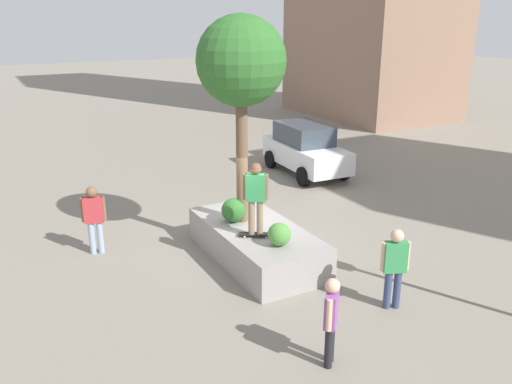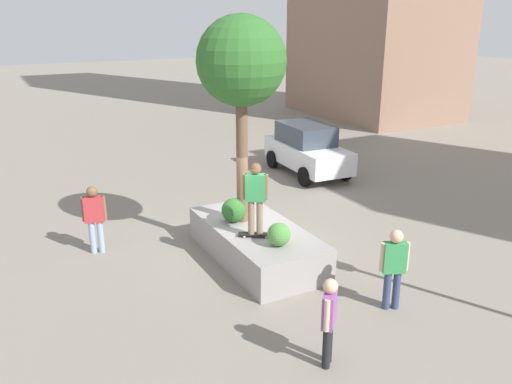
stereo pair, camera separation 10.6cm
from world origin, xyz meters
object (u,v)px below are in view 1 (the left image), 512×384
Objects in this scene: planter_ledge at (256,243)px; bystander_watching at (395,263)px; skateboarder at (256,194)px; pedestrian_crossing at (94,215)px; police_car at (305,149)px; skateboard at (256,234)px; plaza_tree at (241,64)px; passerby_with_bag at (331,316)px.

bystander_watching reaches higher than planter_ledge.
pedestrian_crossing is (-2.71, -3.11, -0.88)m from skateboarder.
skateboard is at bearing -41.53° from police_car.
plaza_tree reaches higher than pedestrian_crossing.
passerby_with_bag is at bearing -11.60° from planter_ledge.
passerby_with_bag is (3.76, -0.59, -0.95)m from skateboarder.
skateboard is 1.00m from skateboarder.
bystander_watching reaches higher than skateboard.
pedestrian_crossing is at bearing -158.73° from passerby_with_bag.
skateboard is at bearing -150.15° from bystander_watching.
pedestrian_crossing reaches higher than planter_ledge.
police_car is 2.37× the size of bystander_watching.
skateboarder is (1.06, -0.20, -2.79)m from plaza_tree.
police_car is at bearing 134.12° from plaza_tree.
plaza_tree is 2.80× the size of pedestrian_crossing.
passerby_with_bag is (0.90, -2.23, -0.06)m from bystander_watching.
police_car is at bearing 157.02° from bystander_watching.
pedestrian_crossing is (-2.71, -3.11, 0.12)m from skateboard.
police_car is 2.33× the size of pedestrian_crossing.
skateboard is 0.48× the size of passerby_with_bag.
plaza_tree is 2.85× the size of bystander_watching.
police_car reaches higher than planter_ledge.
pedestrian_crossing reaches higher than bystander_watching.
skateboarder is 0.41× the size of police_car.
skateboard reaches higher than planter_ledge.
planter_ledge is 2.35× the size of skateboarder.
pedestrian_crossing is at bearing -116.48° from plaza_tree.
planter_ledge is at bearing -42.46° from police_car.
planter_ledge is 4.39m from passerby_with_bag.
plaza_tree is at bearing 169.51° from skateboarder.
planter_ledge is at bearing 57.10° from pedestrian_crossing.
police_car is 9.25m from pedestrian_crossing.
skateboard is at bearing 48.95° from pedestrian_crossing.
planter_ledge is 7.70m from police_car.
pedestrian_crossing is at bearing -122.90° from planter_ledge.
passerby_with_bag is at bearing -8.92° from skateboard.
skateboarder is 3.41m from bystander_watching.
skateboarder is at bearing 135.00° from skateboard.
bystander_watching is (3.37, 1.35, 0.58)m from planter_ledge.
planter_ledge is 0.97× the size of police_car.
pedestrian_crossing reaches higher than passerby_with_bag.
police_car is 2.51× the size of passerby_with_bag.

